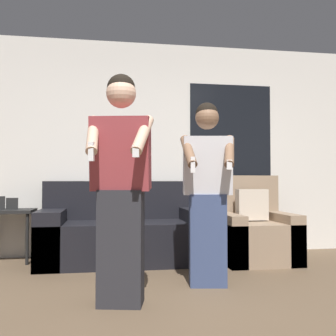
# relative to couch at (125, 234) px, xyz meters

# --- Properties ---
(ground_plane) EXTENTS (14.00, 14.00, 0.00)m
(ground_plane) POSITION_rel_couch_xyz_m (0.37, -2.18, -0.32)
(ground_plane) COLOR brown
(wall_back) EXTENTS (5.63, 0.07, 2.70)m
(wall_back) POSITION_rel_couch_xyz_m (0.39, 0.47, 1.04)
(wall_back) COLOR silver
(wall_back) RESTS_ON ground_plane
(couch) EXTENTS (1.89, 0.87, 0.92)m
(couch) POSITION_rel_couch_xyz_m (0.00, 0.00, 0.00)
(couch) COLOR black
(couch) RESTS_ON ground_plane
(armchair) EXTENTS (0.83, 0.88, 0.99)m
(armchair) POSITION_rel_couch_xyz_m (1.48, -0.15, 0.01)
(armchair) COLOR #937A60
(armchair) RESTS_ON ground_plane
(side_table) EXTENTS (0.49, 0.45, 0.75)m
(side_table) POSITION_rel_couch_xyz_m (-1.28, 0.18, 0.19)
(side_table) COLOR black
(side_table) RESTS_ON ground_plane
(person_left) EXTENTS (0.50, 0.54, 1.72)m
(person_left) POSITION_rel_couch_xyz_m (-0.11, -1.59, 0.56)
(person_left) COLOR #28282D
(person_left) RESTS_ON ground_plane
(person_right) EXTENTS (0.48, 0.51, 1.62)m
(person_right) POSITION_rel_couch_xyz_m (0.67, -1.15, 0.50)
(person_right) COLOR #384770
(person_right) RESTS_ON ground_plane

